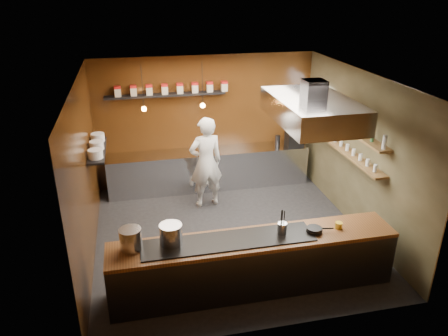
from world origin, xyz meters
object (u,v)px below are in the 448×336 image
object	(u,v)px
extractor_hood	(312,110)
chef	(206,163)
stockpot_small	(171,234)
stockpot_large	(131,239)
espresso_machine	(294,138)

from	to	relation	value
extractor_hood	chef	xyz separation A→B (m)	(-1.52, 1.71, -1.52)
stockpot_small	chef	size ratio (longest dim) A/B	0.17
stockpot_small	chef	world-z (taller)	chef
stockpot_large	espresso_machine	bearing A→B (deg)	43.24
stockpot_large	stockpot_small	xyz separation A→B (m)	(0.57, -0.00, 0.00)
espresso_machine	chef	xyz separation A→B (m)	(-2.25, -0.80, -0.10)
stockpot_small	espresso_machine	xyz separation A→B (m)	(3.27, 3.62, -0.01)
extractor_hood	stockpot_large	xyz separation A→B (m)	(-3.11, -1.11, -1.41)
espresso_machine	chef	distance (m)	2.39
stockpot_small	stockpot_large	bearing A→B (deg)	179.63
extractor_hood	stockpot_large	size ratio (longest dim) A/B	6.21
stockpot_large	espresso_machine	xyz separation A→B (m)	(3.84, 3.61, -0.01)
extractor_hood	espresso_machine	distance (m)	2.97
stockpot_large	espresso_machine	distance (m)	5.27
espresso_machine	stockpot_large	bearing A→B (deg)	-134.53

